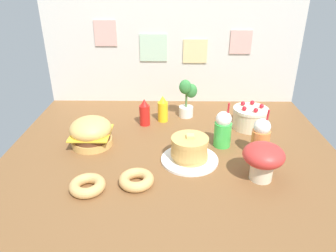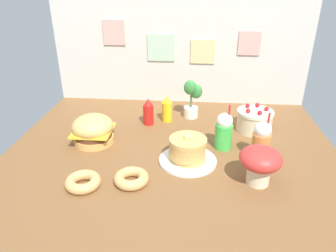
# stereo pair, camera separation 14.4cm
# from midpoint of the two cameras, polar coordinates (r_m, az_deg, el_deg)

# --- Properties ---
(ground_plane) EXTENTS (2.32, 2.00, 0.02)m
(ground_plane) POSITION_cam_midpoint_polar(r_m,az_deg,el_deg) (2.20, -1.17, -5.13)
(ground_plane) COLOR brown
(back_wall) EXTENTS (2.32, 0.04, 0.93)m
(back_wall) POSITION_cam_midpoint_polar(r_m,az_deg,el_deg) (2.96, -0.62, 13.03)
(back_wall) COLOR beige
(back_wall) RESTS_ON ground_plane
(burger) EXTENTS (0.30, 0.30, 0.21)m
(burger) POSITION_cam_midpoint_polar(r_m,az_deg,el_deg) (2.33, -15.46, -1.13)
(burger) COLOR #DBA859
(burger) RESTS_ON ground_plane
(pancake_stack) EXTENTS (0.38, 0.38, 0.20)m
(pancake_stack) POSITION_cam_midpoint_polar(r_m,az_deg,el_deg) (2.07, 1.93, -4.51)
(pancake_stack) COLOR white
(pancake_stack) RESTS_ON ground_plane
(layer_cake) EXTENTS (0.28, 0.28, 0.20)m
(layer_cake) POSITION_cam_midpoint_polar(r_m,az_deg,el_deg) (2.58, 13.07, 1.44)
(layer_cake) COLOR beige
(layer_cake) RESTS_ON ground_plane
(ketchup_bottle) EXTENTS (0.08, 0.08, 0.22)m
(ketchup_bottle) POSITION_cam_midpoint_polar(r_m,az_deg,el_deg) (2.57, -5.85, 2.33)
(ketchup_bottle) COLOR red
(ketchup_bottle) RESTS_ON ground_plane
(mustard_bottle) EXTENTS (0.08, 0.08, 0.22)m
(mustard_bottle) POSITION_cam_midpoint_polar(r_m,az_deg,el_deg) (2.63, -2.51, 2.98)
(mustard_bottle) COLOR yellow
(mustard_bottle) RESTS_ON ground_plane
(cream_soda_cup) EXTENTS (0.12, 0.12, 0.34)m
(cream_soda_cup) POSITION_cam_midpoint_polar(r_m,az_deg,el_deg) (2.25, 8.09, -0.60)
(cream_soda_cup) COLOR green
(cream_soda_cup) RESTS_ON ground_plane
(orange_float_cup) EXTENTS (0.12, 0.12, 0.34)m
(orange_float_cup) POSITION_cam_midpoint_polar(r_m,az_deg,el_deg) (2.19, 14.62, -1.99)
(orange_float_cup) COLOR orange
(orange_float_cup) RESTS_ON ground_plane
(donut_pink_glaze) EXTENTS (0.21, 0.21, 0.06)m
(donut_pink_glaze) POSITION_cam_midpoint_polar(r_m,az_deg,el_deg) (1.91, -16.50, -10.28)
(donut_pink_glaze) COLOR tan
(donut_pink_glaze) RESTS_ON ground_plane
(donut_chocolate) EXTENTS (0.21, 0.21, 0.06)m
(donut_chocolate) POSITION_cam_midpoint_polar(r_m,az_deg,el_deg) (1.90, -7.94, -9.61)
(donut_chocolate) COLOR tan
(donut_chocolate) RESTS_ON ground_plane
(potted_plant) EXTENTS (0.15, 0.14, 0.34)m
(potted_plant) POSITION_cam_midpoint_polar(r_m,az_deg,el_deg) (2.68, 1.87, 5.32)
(potted_plant) COLOR white
(potted_plant) RESTS_ON ground_plane
(mushroom_stool) EXTENTS (0.25, 0.25, 0.23)m
(mushroom_stool) POSITION_cam_midpoint_polar(r_m,az_deg,el_deg) (1.93, 14.78, -5.69)
(mushroom_stool) COLOR beige
(mushroom_stool) RESTS_ON ground_plane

